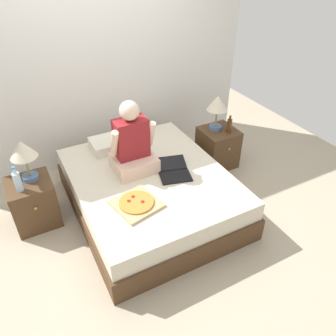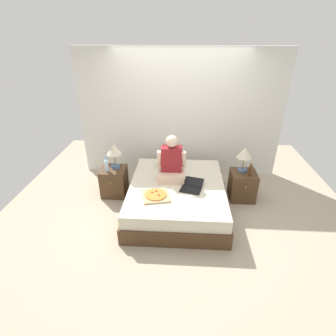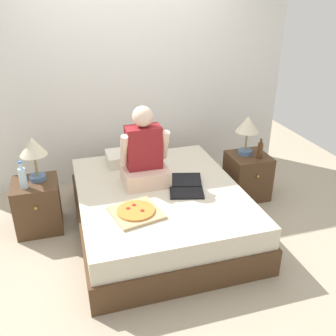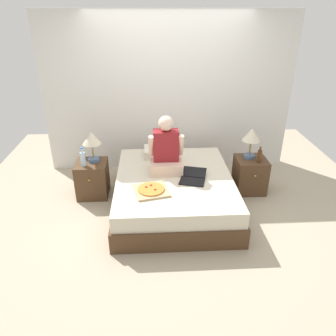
# 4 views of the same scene
# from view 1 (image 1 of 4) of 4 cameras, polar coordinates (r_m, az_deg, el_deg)

# --- Properties ---
(ground_plane) EXTENTS (5.98, 5.98, 0.00)m
(ground_plane) POSITION_cam_1_polar(r_m,az_deg,el_deg) (3.79, -3.06, -6.81)
(ground_plane) COLOR tan
(wall_back) EXTENTS (3.98, 0.12, 2.50)m
(wall_back) POSITION_cam_1_polar(r_m,az_deg,el_deg) (4.27, -11.65, 17.07)
(wall_back) COLOR silver
(wall_back) RESTS_ON ground
(bed) EXTENTS (1.59, 1.95, 0.47)m
(bed) POSITION_cam_1_polar(r_m,az_deg,el_deg) (3.64, -3.17, -4.10)
(bed) COLOR #4C331E
(bed) RESTS_ON ground
(nightstand_left) EXTENTS (0.44, 0.47, 0.52)m
(nightstand_left) POSITION_cam_1_polar(r_m,az_deg,el_deg) (3.73, -22.31, -5.55)
(nightstand_left) COLOR #4C331E
(nightstand_left) RESTS_ON ground
(lamp_on_left_nightstand) EXTENTS (0.26, 0.26, 0.45)m
(lamp_on_left_nightstand) POSITION_cam_1_polar(r_m,az_deg,el_deg) (3.45, -23.95, 2.56)
(lamp_on_left_nightstand) COLOR #4C6B93
(lamp_on_left_nightstand) RESTS_ON nightstand_left
(water_bottle) EXTENTS (0.07, 0.07, 0.28)m
(water_bottle) POSITION_cam_1_polar(r_m,az_deg,el_deg) (3.44, -24.71, -2.09)
(water_bottle) COLOR silver
(water_bottle) RESTS_ON nightstand_left
(nightstand_right) EXTENTS (0.44, 0.47, 0.52)m
(nightstand_right) POSITION_cam_1_polar(r_m,az_deg,el_deg) (4.38, 8.62, 3.56)
(nightstand_right) COLOR #4C331E
(nightstand_right) RESTS_ON ground
(lamp_on_right_nightstand) EXTENTS (0.26, 0.26, 0.45)m
(lamp_on_right_nightstand) POSITION_cam_1_polar(r_m,az_deg,el_deg) (4.13, 8.59, 10.72)
(lamp_on_right_nightstand) COLOR #4C6B93
(lamp_on_right_nightstand) RESTS_ON nightstand_right
(beer_bottle) EXTENTS (0.06, 0.06, 0.23)m
(beer_bottle) POSITION_cam_1_polar(r_m,az_deg,el_deg) (4.18, 10.63, 7.29)
(beer_bottle) COLOR #512D14
(beer_bottle) RESTS_ON nightstand_right
(pillow) EXTENTS (0.52, 0.34, 0.12)m
(pillow) POSITION_cam_1_polar(r_m,az_deg,el_deg) (3.96, -9.51, 4.35)
(pillow) COLOR silver
(pillow) RESTS_ON bed
(person_seated) EXTENTS (0.47, 0.40, 0.78)m
(person_seated) POSITION_cam_1_polar(r_m,az_deg,el_deg) (3.44, -6.23, 3.88)
(person_seated) COLOR beige
(person_seated) RESTS_ON bed
(laptop) EXTENTS (0.41, 0.48, 0.07)m
(laptop) POSITION_cam_1_polar(r_m,az_deg,el_deg) (3.48, 1.06, -0.69)
(laptop) COLOR black
(laptop) RESTS_ON bed
(pizza_box) EXTENTS (0.48, 0.48, 0.04)m
(pizza_box) POSITION_cam_1_polar(r_m,az_deg,el_deg) (3.11, -5.51, -6.16)
(pizza_box) COLOR tan
(pizza_box) RESTS_ON bed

